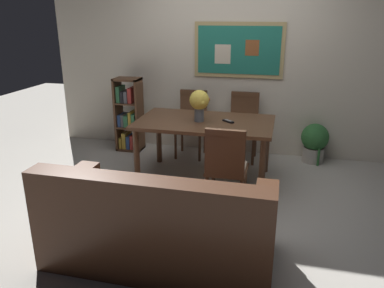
% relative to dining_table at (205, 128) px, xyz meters
% --- Properties ---
extents(ground_plane, '(12.00, 12.00, 0.00)m').
position_rel_dining_table_xyz_m(ground_plane, '(0.11, -0.54, -0.64)').
color(ground_plane, '#B7B2A8').
extents(wall_back_with_painting, '(5.20, 0.14, 2.60)m').
position_rel_dining_table_xyz_m(wall_back_with_painting, '(0.11, 1.12, 0.66)').
color(wall_back_with_painting, beige).
rests_on(wall_back_with_painting, ground_plane).
extents(dining_table, '(1.58, 0.95, 0.73)m').
position_rel_dining_table_xyz_m(dining_table, '(0.00, 0.00, 0.00)').
color(dining_table, brown).
rests_on(dining_table, ground_plane).
extents(dining_chair_near_right, '(0.40, 0.41, 0.91)m').
position_rel_dining_table_xyz_m(dining_chair_near_right, '(0.38, -0.78, -0.11)').
color(dining_chair_near_right, brown).
rests_on(dining_chair_near_right, ground_plane).
extents(dining_chair_far_right, '(0.40, 0.41, 0.91)m').
position_rel_dining_table_xyz_m(dining_chair_far_right, '(0.36, 0.82, -0.11)').
color(dining_chair_far_right, brown).
rests_on(dining_chair_far_right, ground_plane).
extents(dining_chair_far_left, '(0.40, 0.41, 0.91)m').
position_rel_dining_table_xyz_m(dining_chair_far_left, '(-0.35, 0.79, -0.11)').
color(dining_chair_far_left, brown).
rests_on(dining_chair_far_left, ground_plane).
extents(leather_couch, '(1.80, 0.84, 0.84)m').
position_rel_dining_table_xyz_m(leather_couch, '(-0.01, -1.70, -0.33)').
color(leather_couch, '#472819').
rests_on(leather_couch, ground_plane).
extents(bookshelf, '(0.36, 0.28, 1.06)m').
position_rel_dining_table_xyz_m(bookshelf, '(-1.29, 0.77, -0.14)').
color(bookshelf, brown).
rests_on(bookshelf, ground_plane).
extents(potted_ivy, '(0.36, 0.36, 0.57)m').
position_rel_dining_table_xyz_m(potted_ivy, '(1.32, 0.90, -0.36)').
color(potted_ivy, '#B2ADA3').
rests_on(potted_ivy, ground_plane).
extents(flower_vase, '(0.23, 0.23, 0.36)m').
position_rel_dining_table_xyz_m(flower_vase, '(-0.06, -0.03, 0.31)').
color(flower_vase, slate).
rests_on(flower_vase, dining_table).
extents(tv_remote, '(0.15, 0.13, 0.02)m').
position_rel_dining_table_xyz_m(tv_remote, '(0.27, 0.00, 0.10)').
color(tv_remote, black).
rests_on(tv_remote, dining_table).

